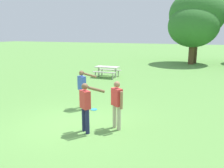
{
  "coord_description": "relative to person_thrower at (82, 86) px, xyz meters",
  "views": [
    {
      "loc": [
        4.15,
        -6.89,
        3.2
      ],
      "look_at": [
        0.47,
        2.34,
        1.0
      ],
      "focal_mm": 37.69,
      "sensor_mm": 36.0,
      "label": 1
    }
  ],
  "objects": [
    {
      "name": "ground_plane",
      "position": [
        0.59,
        -1.6,
        -0.96
      ],
      "size": [
        120.0,
        120.0,
        0.0
      ],
      "primitive_type": "plane",
      "color": "#609947"
    },
    {
      "name": "person_thrower",
      "position": [
        0.0,
        0.0,
        0.0
      ],
      "size": [
        0.83,
        0.53,
        1.64
      ],
      "color": "black",
      "rests_on": "ground"
    },
    {
      "name": "person_catcher",
      "position": [
        2.13,
        -1.51,
        -0.02
      ],
      "size": [
        0.52,
        0.4,
        1.64
      ],
      "color": "#B7AD93",
      "rests_on": "ground"
    },
    {
      "name": "person_bystander",
      "position": [
        1.3,
        -2.14,
        0.0
      ],
      "size": [
        0.83,
        0.53,
        1.64
      ],
      "color": "#1E234C",
      "rests_on": "ground"
    },
    {
      "name": "frisbee",
      "position": [
        0.54,
        -0.01,
        -0.95
      ],
      "size": [
        0.27,
        0.27,
        0.03
      ],
      "primitive_type": "cylinder",
      "color": "#2D9EDB",
      "rests_on": "ground"
    },
    {
      "name": "picnic_table_near",
      "position": [
        -1.82,
        6.99,
        -0.4
      ],
      "size": [
        1.71,
        1.43,
        0.77
      ],
      "color": "beige",
      "rests_on": "ground"
    },
    {
      "name": "tree_tall_left",
      "position": [
        3.37,
        16.62,
        2.83
      ],
      "size": [
        4.94,
        4.94,
        5.91
      ],
      "color": "brown",
      "rests_on": "ground"
    },
    {
      "name": "tree_broad_center",
      "position": [
        3.59,
        17.61,
        3.98
      ],
      "size": [
        5.56,
        5.56,
        7.34
      ],
      "color": "#4C3823",
      "rests_on": "ground"
    }
  ]
}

